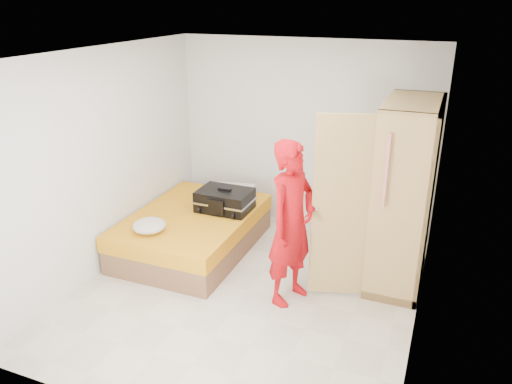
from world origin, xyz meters
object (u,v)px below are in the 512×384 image
at_px(wardrobe, 399,200).
at_px(person, 292,224).
at_px(round_cushion, 149,226).
at_px(bed, 193,231).
at_px(suitcase, 225,200).

distance_m(wardrobe, person, 1.27).
relative_size(person, round_cushion, 4.56).
xyz_separation_m(bed, wardrobe, (2.50, 0.20, 0.75)).
xyz_separation_m(bed, round_cushion, (-0.22, -0.64, 0.32)).
bearing_deg(suitcase, person, -36.34).
xyz_separation_m(bed, person, (1.53, -0.61, 0.65)).
distance_m(suitcase, round_cushion, 1.07).
xyz_separation_m(suitcase, round_cushion, (-0.55, -0.91, -0.06)).
bearing_deg(person, round_cushion, 109.57).
height_order(bed, suitcase, suitcase).
distance_m(bed, round_cushion, 0.75).
height_order(wardrobe, suitcase, wardrobe).
bearing_deg(round_cushion, wardrobe, 17.13).
relative_size(wardrobe, suitcase, 3.01).
height_order(person, suitcase, person).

